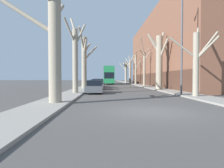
{
  "coord_description": "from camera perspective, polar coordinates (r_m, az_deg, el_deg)",
  "views": [
    {
      "loc": [
        -2.18,
        -9.3,
        1.57
      ],
      "look_at": [
        -0.51,
        37.31,
        0.2
      ],
      "focal_mm": 32.0,
      "sensor_mm": 36.0,
      "label": 1
    }
  ],
  "objects": [
    {
      "name": "double_decker_bus",
      "position": [
        52.23,
        -0.95,
        2.75
      ],
      "size": [
        2.6,
        11.22,
        4.48
      ],
      "color": "#1E7F47",
      "rests_on": "ground"
    },
    {
      "name": "parked_car_0",
      "position": [
        20.94,
        -4.99,
        -0.85
      ],
      "size": [
        1.7,
        4.29,
        1.36
      ],
      "color": "#4C5156",
      "rests_on": "ground"
    },
    {
      "name": "ground_plane",
      "position": [
        9.68,
        11.08,
        -7.67
      ],
      "size": [
        300.0,
        300.0,
        0.0
      ],
      "primitive_type": "plane",
      "color": "#4C4947"
    },
    {
      "name": "street_tree_right_2",
      "position": [
        37.98,
        9.22,
        4.97
      ],
      "size": [
        2.49,
        3.28,
        8.91
      ],
      "color": "gray",
      "rests_on": "ground"
    },
    {
      "name": "sidewalk_left",
      "position": [
        59.41,
        -5.2,
        0.22
      ],
      "size": [
        2.26,
        120.0,
        0.12
      ],
      "primitive_type": "cube",
      "color": "gray",
      "rests_on": "ground"
    },
    {
      "name": "street_tree_right_4",
      "position": [
        58.55,
        5.17,
        4.08
      ],
      "size": [
        2.63,
        3.23,
        8.42
      ],
      "color": "gray",
      "rests_on": "ground"
    },
    {
      "name": "street_tree_right_0",
      "position": [
        17.57,
        22.95,
        5.97
      ],
      "size": [
        3.55,
        2.67,
        5.95
      ],
      "color": "gray",
      "rests_on": "ground"
    },
    {
      "name": "street_tree_left_2",
      "position": [
        28.75,
        -7.9,
        6.78
      ],
      "size": [
        2.25,
        4.77,
        8.25
      ],
      "color": "gray",
      "rests_on": "ground"
    },
    {
      "name": "parked_car_3",
      "position": [
        38.46,
        -3.65,
        0.26
      ],
      "size": [
        1.76,
        4.35,
        1.29
      ],
      "color": "navy",
      "rests_on": "ground"
    },
    {
      "name": "street_tree_right_3",
      "position": [
        47.95,
        6.81,
        4.37
      ],
      "size": [
        1.64,
        3.35,
        7.9
      ],
      "color": "gray",
      "rests_on": "ground"
    },
    {
      "name": "street_tree_right_5",
      "position": [
        68.96,
        3.98,
        3.72
      ],
      "size": [
        4.44,
        3.32,
        7.72
      ],
      "color": "gray",
      "rests_on": "ground"
    },
    {
      "name": "lamp_post",
      "position": [
        19.14,
        19.08,
        12.29
      ],
      "size": [
        1.4,
        0.2,
        9.3
      ],
      "color": "#4C4F54",
      "rests_on": "ground"
    },
    {
      "name": "building_facade_right",
      "position": [
        42.61,
        16.99,
        8.91
      ],
      "size": [
        10.08,
        43.87,
        14.0
      ],
      "color": "brown",
      "rests_on": "ground"
    },
    {
      "name": "street_tree_right_1",
      "position": [
        27.76,
        13.32,
        6.68
      ],
      "size": [
        2.74,
        2.83,
        7.99
      ],
      "color": "gray",
      "rests_on": "ground"
    },
    {
      "name": "parked_car_1",
      "position": [
        27.13,
        -4.32,
        -0.23
      ],
      "size": [
        1.75,
        3.91,
        1.41
      ],
      "color": "#4C5156",
      "rests_on": "ground"
    },
    {
      "name": "street_tree_left_1",
      "position": [
        20.36,
        -10.51,
        7.46
      ],
      "size": [
        2.02,
        3.41,
        8.09
      ],
      "color": "gray",
      "rests_on": "ground"
    },
    {
      "name": "sidewalk_right",
      "position": [
        59.81,
        5.27,
        0.23
      ],
      "size": [
        2.26,
        120.0,
        0.12
      ],
      "primitive_type": "cube",
      "color": "gray",
      "rests_on": "ground"
    },
    {
      "name": "parked_car_2",
      "position": [
        32.62,
        -3.94,
        0.14
      ],
      "size": [
        1.82,
        4.46,
        1.47
      ],
      "color": "#9EA3AD",
      "rests_on": "ground"
    },
    {
      "name": "street_tree_left_0",
      "position": [
        12.67,
        -16.66,
        11.91
      ],
      "size": [
        3.64,
        4.51,
        7.84
      ],
      "color": "gray",
      "rests_on": "ground"
    }
  ]
}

